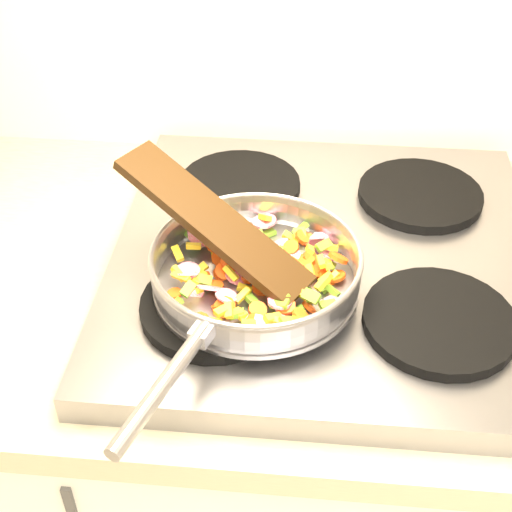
{
  "coord_description": "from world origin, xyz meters",
  "views": [
    {
      "loc": [
        -0.73,
        0.87,
        1.56
      ],
      "look_at": [
        -0.79,
        1.56,
        1.0
      ],
      "focal_mm": 50.0,
      "sensor_mm": 36.0,
      "label": 1
    }
  ],
  "objects": [
    {
      "name": "grate_fl",
      "position": [
        -0.84,
        1.52,
        0.95
      ],
      "size": [
        0.19,
        0.19,
        0.02
      ],
      "primitive_type": "cylinder",
      "color": "black",
      "rests_on": "cooktop"
    },
    {
      "name": "wooden_spatula",
      "position": [
        -0.85,
        1.59,
        1.03
      ],
      "size": [
        0.27,
        0.19,
        0.12
      ],
      "primitive_type": "cube",
      "rotation": [
        0.0,
        -0.37,
        2.62
      ],
      "color": "black",
      "rests_on": "saute_pan"
    },
    {
      "name": "grate_br",
      "position": [
        -0.56,
        1.81,
        0.95
      ],
      "size": [
        0.19,
        0.19,
        0.02
      ],
      "primitive_type": "cylinder",
      "color": "black",
      "rests_on": "cooktop"
    },
    {
      "name": "grate_bl",
      "position": [
        -0.84,
        1.81,
        0.95
      ],
      "size": [
        0.19,
        0.19,
        0.02
      ],
      "primitive_type": "cylinder",
      "color": "black",
      "rests_on": "cooktop"
    },
    {
      "name": "cooktop",
      "position": [
        -0.7,
        1.67,
        0.92
      ],
      "size": [
        0.6,
        0.6,
        0.04
      ],
      "primitive_type": "cube",
      "color": "#939399",
      "rests_on": "counter_top"
    },
    {
      "name": "vegetable_heap",
      "position": [
        -0.79,
        1.57,
        0.98
      ],
      "size": [
        0.24,
        0.25,
        0.05
      ],
      "color": "yellow",
      "rests_on": "saute_pan"
    },
    {
      "name": "saute_pan",
      "position": [
        -0.79,
        1.56,
        0.99
      ],
      "size": [
        0.31,
        0.46,
        0.05
      ],
      "rotation": [
        0.0,
        0.0,
        -0.34
      ],
      "color": "#9E9EA5",
      "rests_on": "grate_fl"
    },
    {
      "name": "grate_fr",
      "position": [
        -0.56,
        1.52,
        0.95
      ],
      "size": [
        0.19,
        0.19,
        0.02
      ],
      "primitive_type": "cylinder",
      "color": "black",
      "rests_on": "cooktop"
    }
  ]
}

